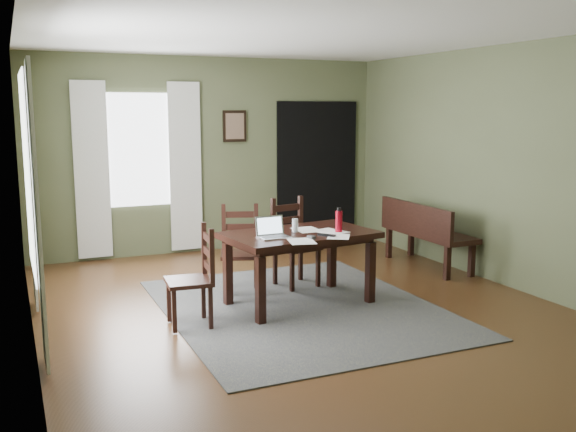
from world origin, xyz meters
name	(u,v)px	position (x,y,z in m)	size (l,w,h in m)	color
ground	(300,309)	(0.00, 0.00, -0.01)	(5.00, 6.00, 0.01)	#492C16
room_shell	(300,129)	(0.00, 0.00, 1.80)	(5.02, 6.02, 2.71)	#535B3B
rug	(300,308)	(0.00, 0.00, 0.01)	(2.60, 3.20, 0.01)	#414141
dining_table	(300,241)	(0.05, 0.13, 0.66)	(1.59, 1.08, 0.74)	black
chair_end	(194,278)	(-1.11, -0.09, 0.46)	(0.44, 0.44, 0.93)	black
chair_back_left	(240,251)	(-0.36, 0.78, 0.47)	(0.53, 0.53, 0.95)	black
chair_back_right	(294,243)	(0.29, 0.81, 0.49)	(0.50, 0.50, 0.99)	black
bench	(424,229)	(2.15, 0.92, 0.50)	(0.47, 1.47, 0.83)	black
laptop	(272,232)	(-0.30, 0.01, 0.81)	(0.30, 0.24, 0.20)	#B7B7BC
computer_mouse	(311,237)	(0.02, -0.21, 0.77)	(0.05, 0.08, 0.03)	#3F3F42
tv_remote	(327,235)	(0.21, -0.16, 0.77)	(0.05, 0.18, 0.02)	black
drinking_glass	(295,225)	(0.02, 0.16, 0.82)	(0.06, 0.06, 0.14)	silver
water_bottle	(339,221)	(0.42, -0.02, 0.87)	(0.09, 0.09, 0.25)	#AD0D1E
paper_b	(339,237)	(0.30, -0.24, 0.76)	(0.21, 0.27, 0.00)	white
paper_c	(307,230)	(0.18, 0.21, 0.76)	(0.24, 0.32, 0.00)	white
paper_d	(330,231)	(0.36, 0.03, 0.76)	(0.25, 0.33, 0.00)	white
paper_e	(302,241)	(-0.12, -0.29, 0.76)	(0.24, 0.31, 0.00)	white
window_left	(27,173)	(-2.47, 0.20, 1.45)	(0.01, 1.30, 1.70)	white
window_back	(139,150)	(-1.00, 2.97, 1.45)	(1.00, 0.01, 1.50)	white
curtain_left_near	(37,217)	(-2.44, -0.62, 1.20)	(0.03, 0.48, 2.30)	silver
curtain_left_far	(29,191)	(-2.44, 1.02, 1.20)	(0.03, 0.48, 2.30)	silver
curtain_back_left	(92,171)	(-1.62, 2.94, 1.20)	(0.44, 0.03, 2.30)	silver
curtain_back_right	(185,167)	(-0.38, 2.94, 1.20)	(0.44, 0.03, 2.30)	silver
framed_picture	(235,126)	(0.35, 2.97, 1.75)	(0.34, 0.03, 0.44)	black
doorway_back	(317,172)	(1.65, 2.97, 1.05)	(1.30, 0.03, 2.10)	black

